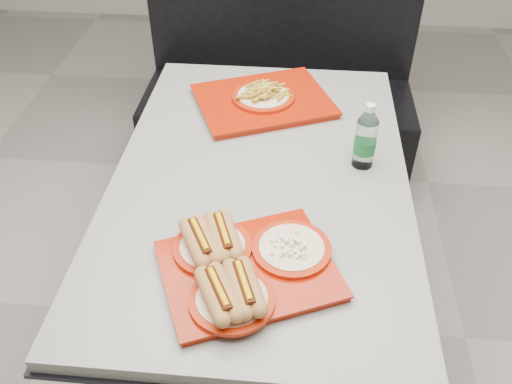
# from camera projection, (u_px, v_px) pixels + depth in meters

# --- Properties ---
(ground) EXTENTS (6.00, 6.00, 0.00)m
(ground) POSITION_uv_depth(u_px,v_px,m) (259.00, 322.00, 2.15)
(ground) COLOR gray
(ground) RESTS_ON ground
(diner_table) EXTENTS (0.92, 1.42, 0.75)m
(diner_table) POSITION_uv_depth(u_px,v_px,m) (260.00, 213.00, 1.77)
(diner_table) COLOR black
(diner_table) RESTS_ON ground
(booth_bench) EXTENTS (1.30, 0.57, 1.35)m
(booth_bench) POSITION_uv_depth(u_px,v_px,m) (279.00, 94.00, 2.72)
(booth_bench) COLOR black
(booth_bench) RESTS_ON ground
(tray_near) EXTENTS (0.51, 0.47, 0.09)m
(tray_near) POSITION_uv_depth(u_px,v_px,m) (241.00, 265.00, 1.33)
(tray_near) COLOR #9A1804
(tray_near) RESTS_ON diner_table
(tray_far) EXTENTS (0.57, 0.52, 0.09)m
(tray_far) POSITION_uv_depth(u_px,v_px,m) (263.00, 98.00, 1.96)
(tray_far) COLOR #9A1804
(tray_far) RESTS_ON diner_table
(water_bottle) EXTENTS (0.07, 0.07, 0.22)m
(water_bottle) POSITION_uv_depth(u_px,v_px,m) (366.00, 140.00, 1.64)
(water_bottle) COLOR silver
(water_bottle) RESTS_ON diner_table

